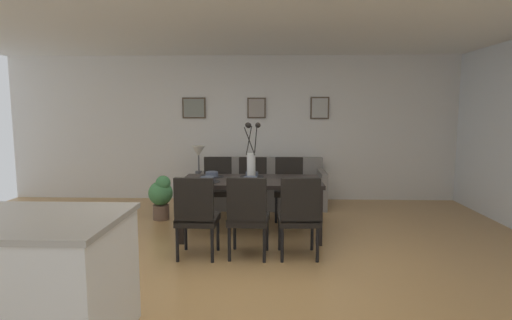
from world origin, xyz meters
TOP-DOWN VIEW (x-y plane):
  - ground_plane at (0.00, 0.00)m, footprint 9.00×9.00m
  - back_wall_panel at (0.00, 3.25)m, footprint 9.00×0.10m
  - ceiling_panel at (0.00, 0.40)m, footprint 9.00×7.20m
  - dining_table at (0.02, 1.04)m, footprint 1.80×0.89m
  - dining_chair_near_left at (-0.54, 0.17)m, footprint 0.45×0.45m
  - dining_chair_near_right at (-0.53, 1.88)m, footprint 0.46×0.46m
  - dining_chair_far_left at (0.02, 0.19)m, footprint 0.47×0.47m
  - dining_chair_far_right at (-0.01, 1.86)m, footprint 0.46×0.46m
  - dining_chair_mid_left at (0.58, 0.20)m, footprint 0.46×0.46m
  - dining_chair_mid_right at (0.55, 1.88)m, footprint 0.45×0.45m
  - centerpiece_vase at (0.02, 1.04)m, footprint 0.21×0.23m
  - placemat_near_left at (-0.52, 0.84)m, footprint 0.32×0.32m
  - bowl_near_left at (-0.52, 0.84)m, footprint 0.17×0.17m
  - placemat_near_right at (-0.52, 1.24)m, footprint 0.32×0.32m
  - bowl_near_right at (-0.52, 1.24)m, footprint 0.17×0.17m
  - placemat_far_left at (0.02, 0.84)m, footprint 0.32×0.32m
  - bowl_far_left at (0.02, 0.84)m, footprint 0.17×0.17m
  - placemat_far_right at (0.02, 1.24)m, footprint 0.32×0.32m
  - bowl_far_right at (0.02, 1.24)m, footprint 0.17×0.17m
  - sofa at (0.17, 2.70)m, footprint 2.04×0.84m
  - side_table at (-0.95, 2.66)m, footprint 0.36×0.36m
  - table_lamp at (-0.95, 2.66)m, footprint 0.22×0.22m
  - kitchen_island at (-1.44, -1.54)m, footprint 1.39×0.93m
  - framed_picture_left at (-1.11, 3.18)m, footprint 0.42×0.03m
  - framed_picture_center at (0.02, 3.18)m, footprint 0.33×0.03m
  - framed_picture_right at (1.15, 3.18)m, footprint 0.33×0.03m
  - potted_plant at (-1.36, 1.75)m, footprint 0.36×0.36m

SIDE VIEW (x-z plane):
  - ground_plane at x=0.00m, z-range 0.00..0.00m
  - side_table at x=-0.95m, z-range 0.00..0.52m
  - sofa at x=0.17m, z-range -0.12..0.68m
  - potted_plant at x=-1.36m, z-range 0.04..0.71m
  - kitchen_island at x=-1.44m, z-range 0.00..0.92m
  - dining_chair_near_left at x=-0.54m, z-range 0.05..0.97m
  - dining_chair_near_right at x=-0.53m, z-range 0.05..0.97m
  - dining_chair_far_left at x=0.02m, z-range 0.05..0.97m
  - dining_chair_far_right at x=-0.01m, z-range 0.05..0.97m
  - dining_chair_mid_left at x=0.58m, z-range 0.05..0.97m
  - dining_chair_mid_right at x=0.55m, z-range 0.05..0.97m
  - dining_table at x=0.02m, z-range 0.29..1.03m
  - placemat_near_left at x=-0.52m, z-range 0.74..0.75m
  - placemat_near_right at x=-0.52m, z-range 0.74..0.75m
  - placemat_far_left at x=0.02m, z-range 0.74..0.75m
  - placemat_far_right at x=0.02m, z-range 0.74..0.75m
  - bowl_near_left at x=-0.52m, z-range 0.75..0.81m
  - bowl_near_right at x=-0.52m, z-range 0.75..0.81m
  - bowl_far_left at x=0.02m, z-range 0.75..0.81m
  - bowl_far_right at x=0.02m, z-range 0.75..0.81m
  - table_lamp at x=-0.95m, z-range 0.64..1.15m
  - centerpiece_vase at x=0.02m, z-range 0.66..1.39m
  - back_wall_panel at x=0.00m, z-range 0.00..2.60m
  - framed_picture_left at x=-1.11m, z-range 1.48..1.86m
  - framed_picture_center at x=0.02m, z-range 1.49..1.85m
  - framed_picture_right at x=1.15m, z-range 1.47..1.87m
  - ceiling_panel at x=0.00m, z-range 2.60..2.68m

